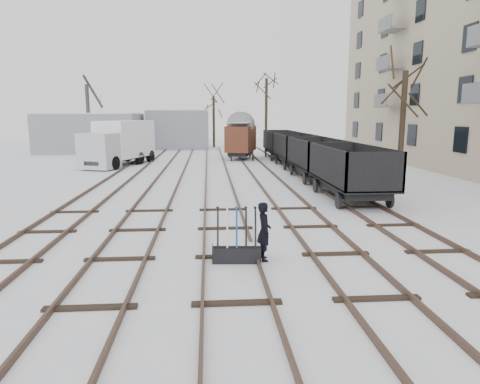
{
  "coord_description": "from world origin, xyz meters",
  "views": [
    {
      "loc": [
        -0.56,
        -11.35,
        3.9
      ],
      "look_at": [
        0.55,
        3.57,
        1.2
      ],
      "focal_mm": 32.0,
      "sensor_mm": 36.0,
      "label": 1
    }
  ],
  "objects_px": {
    "ground_frame": "(237,252)",
    "box_van_wagon": "(241,138)",
    "worker": "(264,231)",
    "panel_van": "(135,145)",
    "freight_wagon_a": "(350,179)",
    "lorry": "(120,143)",
    "crane": "(90,133)"
  },
  "relations": [
    {
      "from": "ground_frame",
      "to": "box_van_wagon",
      "type": "xyz_separation_m",
      "value": [
        2.19,
        27.06,
        1.61
      ]
    },
    {
      "from": "worker",
      "to": "panel_van",
      "type": "relative_size",
      "value": 0.34
    },
    {
      "from": "worker",
      "to": "box_van_wagon",
      "type": "relative_size",
      "value": 0.34
    },
    {
      "from": "freight_wagon_a",
      "to": "ground_frame",
      "type": "bearing_deg",
      "value": -125.29
    },
    {
      "from": "ground_frame",
      "to": "worker",
      "type": "bearing_deg",
      "value": 11.55
    },
    {
      "from": "freight_wagon_a",
      "to": "lorry",
      "type": "relative_size",
      "value": 0.76
    },
    {
      "from": "ground_frame",
      "to": "lorry",
      "type": "height_order",
      "value": "lorry"
    },
    {
      "from": "ground_frame",
      "to": "panel_van",
      "type": "height_order",
      "value": "panel_van"
    },
    {
      "from": "ground_frame",
      "to": "lorry",
      "type": "xyz_separation_m",
      "value": [
        -7.58,
        22.89,
        1.49
      ]
    },
    {
      "from": "ground_frame",
      "to": "panel_van",
      "type": "bearing_deg",
      "value": 108.1
    },
    {
      "from": "ground_frame",
      "to": "freight_wagon_a",
      "type": "height_order",
      "value": "freight_wagon_a"
    },
    {
      "from": "ground_frame",
      "to": "crane",
      "type": "bearing_deg",
      "value": 114.38
    },
    {
      "from": "worker",
      "to": "crane",
      "type": "distance_m",
      "value": 37.38
    },
    {
      "from": "crane",
      "to": "box_van_wagon",
      "type": "bearing_deg",
      "value": -18.42
    },
    {
      "from": "ground_frame",
      "to": "freight_wagon_a",
      "type": "xyz_separation_m",
      "value": [
        5.83,
        8.24,
        0.67
      ]
    },
    {
      "from": "panel_van",
      "to": "crane",
      "type": "distance_m",
      "value": 6.63
    },
    {
      "from": "ground_frame",
      "to": "crane",
      "type": "height_order",
      "value": "crane"
    },
    {
      "from": "ground_frame",
      "to": "crane",
      "type": "relative_size",
      "value": 0.19
    },
    {
      "from": "freight_wagon_a",
      "to": "lorry",
      "type": "distance_m",
      "value": 19.88
    },
    {
      "from": "box_van_wagon",
      "to": "crane",
      "type": "distance_m",
      "value": 17.05
    },
    {
      "from": "lorry",
      "to": "panel_van",
      "type": "bearing_deg",
      "value": 111.66
    },
    {
      "from": "panel_van",
      "to": "ground_frame",
      "type": "bearing_deg",
      "value": -99.17
    },
    {
      "from": "lorry",
      "to": "freight_wagon_a",
      "type": "bearing_deg",
      "value": -27.31
    },
    {
      "from": "worker",
      "to": "box_van_wagon",
      "type": "distance_m",
      "value": 27.02
    },
    {
      "from": "freight_wagon_a",
      "to": "lorry",
      "type": "bearing_deg",
      "value": 132.46
    },
    {
      "from": "freight_wagon_a",
      "to": "box_van_wagon",
      "type": "distance_m",
      "value": 19.2
    },
    {
      "from": "ground_frame",
      "to": "crane",
      "type": "xyz_separation_m",
      "value": [
        -12.98,
        34.84,
        1.79
      ]
    },
    {
      "from": "box_van_wagon",
      "to": "crane",
      "type": "relative_size",
      "value": 0.6
    },
    {
      "from": "lorry",
      "to": "panel_van",
      "type": "height_order",
      "value": "lorry"
    },
    {
      "from": "worker",
      "to": "crane",
      "type": "height_order",
      "value": "crane"
    },
    {
      "from": "worker",
      "to": "lorry",
      "type": "distance_m",
      "value": 24.29
    },
    {
      "from": "worker",
      "to": "lorry",
      "type": "relative_size",
      "value": 0.2
    }
  ]
}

